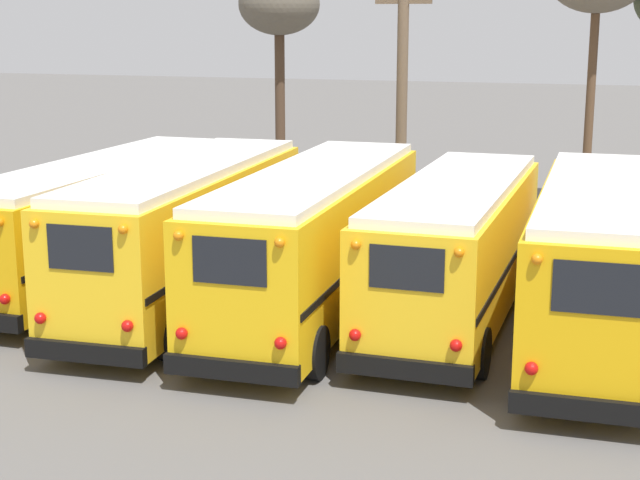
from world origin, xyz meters
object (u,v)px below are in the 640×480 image
school_bus_0 (103,215)px  school_bus_2 (316,237)px  school_bus_4 (600,260)px  utility_pole (402,96)px  school_bus_3 (456,246)px  bare_tree_0 (279,8)px  school_bus_1 (188,230)px

school_bus_0 → school_bus_2: 6.22m
school_bus_4 → utility_pole: utility_pole is taller
school_bus_3 → utility_pole: size_ratio=1.20×
school_bus_0 → bare_tree_0: 17.35m
school_bus_2 → school_bus_1: bearing=-177.5°
school_bus_1 → utility_pole: utility_pole is taller
school_bus_0 → school_bus_3: school_bus_3 is taller
school_bus_0 → school_bus_1: size_ratio=1.08×
school_bus_0 → utility_pole: 11.15m
bare_tree_0 → school_bus_1: bearing=-76.8°
school_bus_0 → school_bus_3: size_ratio=1.13×
school_bus_1 → school_bus_2: 3.04m
school_bus_1 → school_bus_2: bearing=2.5°
school_bus_0 → utility_pole: size_ratio=1.36×
school_bus_2 → school_bus_3: 3.09m
utility_pole → school_bus_2: bearing=-87.2°
school_bus_1 → school_bus_2: (3.04, 0.13, 0.01)m
school_bus_1 → utility_pole: 11.34m
school_bus_2 → utility_pole: bearing=92.8°
school_bus_4 → utility_pole: (-6.61, 10.94, 2.29)m
school_bus_1 → utility_pole: size_ratio=1.27×
school_bus_1 → school_bus_4: (9.11, -0.12, 0.01)m
school_bus_3 → school_bus_2: bearing=-169.8°
bare_tree_0 → utility_pole: bearing=-46.8°
school_bus_4 → bare_tree_0: bare_tree_0 is taller
school_bus_2 → bare_tree_0: 19.90m
school_bus_2 → utility_pole: (-0.53, 10.69, 2.29)m
school_bus_2 → school_bus_4: bearing=-2.3°
school_bus_0 → utility_pole: utility_pole is taller
school_bus_1 → school_bus_3: (6.08, 0.68, -0.09)m
utility_pole → bare_tree_0: bare_tree_0 is taller
school_bus_0 → utility_pole: (5.55, 9.37, 2.42)m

